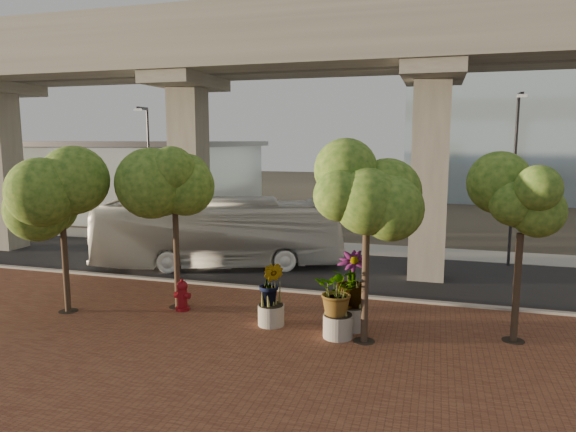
# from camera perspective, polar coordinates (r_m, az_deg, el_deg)

# --- Properties ---
(ground) EXTENTS (160.00, 160.00, 0.00)m
(ground) POSITION_cam_1_polar(r_m,az_deg,el_deg) (23.84, 0.22, -7.09)
(ground) COLOR #342E26
(ground) RESTS_ON ground
(brick_plaza) EXTENTS (70.00, 13.00, 0.06)m
(brick_plaza) POSITION_cam_1_polar(r_m,az_deg,el_deg) (16.69, -7.60, -13.98)
(brick_plaza) COLOR brown
(brick_plaza) RESTS_ON ground
(asphalt_road) EXTENTS (90.00, 8.00, 0.04)m
(asphalt_road) POSITION_cam_1_polar(r_m,az_deg,el_deg) (25.70, 1.46, -5.90)
(asphalt_road) COLOR black
(asphalt_road) RESTS_ON ground
(curb_strip) EXTENTS (70.00, 0.25, 0.16)m
(curb_strip) POSITION_cam_1_polar(r_m,az_deg,el_deg) (21.98, -1.23, -8.22)
(curb_strip) COLOR #9E9B93
(curb_strip) RESTS_ON ground
(far_sidewalk) EXTENTS (90.00, 3.00, 0.06)m
(far_sidewalk) POSITION_cam_1_polar(r_m,az_deg,el_deg) (30.92, 4.06, -3.45)
(far_sidewalk) COLOR #9E9B93
(far_sidewalk) RESTS_ON ground
(transit_viaduct) EXTENTS (72.00, 5.60, 12.40)m
(transit_viaduct) POSITION_cam_1_polar(r_m,az_deg,el_deg) (24.92, 1.52, 10.51)
(transit_viaduct) COLOR gray
(transit_viaduct) RESTS_ON ground
(station_pavilion) EXTENTS (23.00, 13.00, 6.30)m
(station_pavilion) POSITION_cam_1_polar(r_m,az_deg,el_deg) (46.41, -18.44, 4.08)
(station_pavilion) COLOR silver
(station_pavilion) RESTS_ON ground
(transit_bus) EXTENTS (12.61, 6.76, 3.44)m
(transit_bus) POSITION_cam_1_polar(r_m,az_deg,el_deg) (26.09, -7.62, -1.93)
(transit_bus) COLOR white
(transit_bus) RESTS_ON ground
(fire_hydrant) EXTENTS (0.60, 0.54, 1.19)m
(fire_hydrant) POSITION_cam_1_polar(r_m,az_deg,el_deg) (19.79, -11.66, -8.62)
(fire_hydrant) COLOR maroon
(fire_hydrant) RESTS_ON ground
(planter_front) EXTENTS (2.14, 2.14, 2.36)m
(planter_front) POSITION_cam_1_polar(r_m,az_deg,el_deg) (16.66, 5.62, -8.66)
(planter_front) COLOR gray
(planter_front) RESTS_ON ground
(planter_right) EXTENTS (2.48, 2.48, 2.65)m
(planter_right) POSITION_cam_1_polar(r_m,az_deg,el_deg) (17.39, 7.13, -7.36)
(planter_right) COLOR gray
(planter_right) RESTS_ON ground
(planter_left) EXTENTS (2.02, 2.02, 2.23)m
(planter_left) POSITION_cam_1_polar(r_m,az_deg,el_deg) (17.68, -1.90, -7.88)
(planter_left) COLOR #A09991
(planter_left) RESTS_ON ground
(street_tree_far_west) EXTENTS (3.79, 3.79, 6.00)m
(street_tree_far_west) POSITION_cam_1_polar(r_m,az_deg,el_deg) (20.25, -23.90, 1.87)
(street_tree_far_west) COLOR #49362A
(street_tree_far_west) RESTS_ON ground
(street_tree_near_west) EXTENTS (3.86, 3.86, 6.56)m
(street_tree_near_west) POSITION_cam_1_polar(r_m,az_deg,el_deg) (19.41, -12.53, 3.69)
(street_tree_near_west) COLOR #49362A
(street_tree_near_west) RESTS_ON ground
(street_tree_near_east) EXTENTS (3.44, 3.44, 6.19)m
(street_tree_near_east) POSITION_cam_1_polar(r_m,az_deg,el_deg) (15.78, 8.78, 2.09)
(street_tree_near_east) COLOR #49362A
(street_tree_near_east) RESTS_ON ground
(street_tree_far_east) EXTENTS (2.99, 2.99, 5.72)m
(street_tree_far_east) POSITION_cam_1_polar(r_m,az_deg,el_deg) (17.23, 24.59, 1.05)
(street_tree_far_east) COLOR #49362A
(street_tree_far_east) RESTS_ON ground
(streetlamp_west) EXTENTS (0.41, 1.20, 8.28)m
(streetlamp_west) POSITION_cam_1_polar(r_m,az_deg,el_deg) (32.47, -15.26, 5.40)
(streetlamp_west) COLOR #323136
(streetlamp_west) RESTS_ON ground
(streetlamp_east) EXTENTS (0.43, 1.24, 8.59)m
(streetlamp_east) POSITION_cam_1_polar(r_m,az_deg,el_deg) (27.86, 23.87, 4.89)
(streetlamp_east) COLOR #2D2C31
(streetlamp_east) RESTS_ON ground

